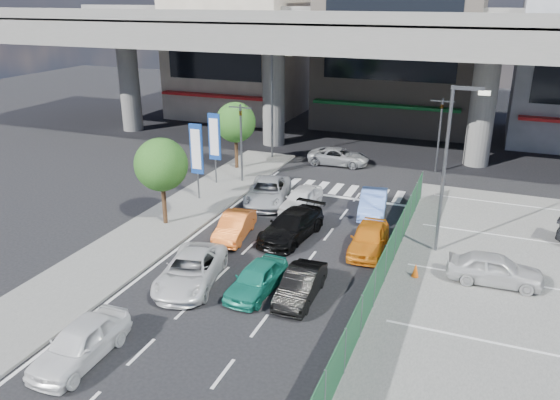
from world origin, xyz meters
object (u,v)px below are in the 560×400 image
at_px(signboard_far, 214,139).
at_px(sedan_black_mid, 292,226).
at_px(traffic_cone, 415,270).
at_px(van_white_back_left, 80,343).
at_px(crossing_wagon_silver, 338,157).
at_px(tree_far, 236,123).
at_px(traffic_light_left, 241,124).
at_px(sedan_white_mid_left, 191,270).
at_px(hatch_black_mid_right, 301,285).
at_px(tree_near, 161,165).
at_px(taxi_orange_right, 369,238).
at_px(sedan_white_front_mid, 301,199).
at_px(traffic_light_right, 441,117).
at_px(signboard_near, 196,151).
at_px(taxi_teal_mid, 257,279).
at_px(parked_sedan_white, 495,269).
at_px(street_lamp_right, 450,157).
at_px(taxi_orange_left, 235,226).
at_px(wagon_silver_front_left, 268,192).
at_px(kei_truck_front_right, 373,203).
at_px(street_lamp_left, 274,96).

bearing_deg(signboard_far, sedan_black_mid, -39.05).
bearing_deg(signboard_far, traffic_cone, -29.78).
xyz_separation_m(van_white_back_left, crossing_wagon_silver, (1.84, 25.34, -0.08)).
bearing_deg(traffic_cone, tree_far, 141.00).
relative_size(traffic_light_left, crossing_wagon_silver, 1.18).
bearing_deg(sedan_white_mid_left, hatch_black_mid_right, -4.64).
relative_size(tree_near, tree_far, 1.00).
xyz_separation_m(taxi_orange_right, sedan_white_front_mid, (-4.85, 3.95, -0.03)).
xyz_separation_m(traffic_light_right, sedan_white_mid_left, (-7.90, -20.18, -3.27)).
distance_m(signboard_near, hatch_black_mid_right, 13.07).
xyz_separation_m(taxi_teal_mid, parked_sedan_white, (9.18, 4.37, 0.10)).
xyz_separation_m(traffic_light_left, signboard_near, (-1.00, -4.01, -0.87)).
height_order(street_lamp_right, sedan_white_front_mid, street_lamp_right).
bearing_deg(taxi_orange_left, taxi_orange_right, -0.52).
relative_size(taxi_teal_mid, sedan_black_mid, 0.79).
height_order(street_lamp_right, traffic_cone, street_lamp_right).
relative_size(traffic_light_right, sedan_white_mid_left, 1.08).
relative_size(wagon_silver_front_left, crossing_wagon_silver, 1.13).
bearing_deg(signboard_near, taxi_teal_mid, -48.66).
height_order(traffic_light_right, taxi_teal_mid, traffic_light_right).
xyz_separation_m(tree_far, kei_truck_front_right, (10.90, -4.86, -2.72)).
height_order(tree_near, van_white_back_left, tree_near).
xyz_separation_m(sedan_white_mid_left, wagon_silver_front_left, (-0.76, 10.33, 0.02)).
xyz_separation_m(van_white_back_left, sedan_black_mid, (3.16, 11.96, 0.00)).
height_order(street_lamp_right, street_lamp_left, same).
relative_size(street_lamp_left, traffic_cone, 12.84).
xyz_separation_m(traffic_light_right, taxi_orange_left, (-8.28, -15.12, -3.32)).
height_order(signboard_near, taxi_teal_mid, signboard_near).
height_order(crossing_wagon_silver, parked_sedan_white, parked_sedan_white).
relative_size(street_lamp_right, tree_far, 1.67).
relative_size(street_lamp_right, tree_near, 1.67).
height_order(street_lamp_left, sedan_white_mid_left, street_lamp_left).
distance_m(street_lamp_left, sedan_white_front_mid, 11.50).
distance_m(tree_near, parked_sedan_white, 16.90).
relative_size(signboard_far, taxi_teal_mid, 1.26).
distance_m(signboard_near, sedan_black_mid, 8.16).
height_order(signboard_far, van_white_back_left, signboard_far).
xyz_separation_m(taxi_orange_left, crossing_wagon_silver, (1.42, 14.37, -0.01)).
xyz_separation_m(tree_near, hatch_black_mid_right, (9.37, -4.56, -2.77)).
bearing_deg(taxi_teal_mid, street_lamp_right, 49.34).
height_order(street_lamp_left, tree_near, street_lamp_left).
xyz_separation_m(street_lamp_right, van_white_back_left, (-10.38, -13.09, -4.08)).
bearing_deg(taxi_teal_mid, street_lamp_left, 113.94).
relative_size(street_lamp_left, tree_near, 1.67).
xyz_separation_m(signboard_near, signboard_far, (-0.40, 3.00, 0.00)).
distance_m(signboard_far, traffic_cone, 16.44).
relative_size(taxi_orange_left, parked_sedan_white, 0.95).
relative_size(sedan_white_front_mid, parked_sedan_white, 0.98).
bearing_deg(taxi_orange_left, sedan_white_front_mid, 60.49).
bearing_deg(van_white_back_left, wagon_silver_front_left, 88.98).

